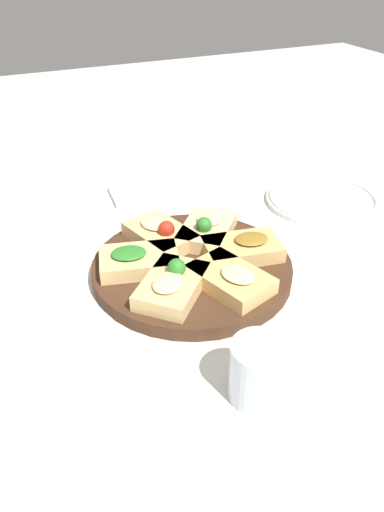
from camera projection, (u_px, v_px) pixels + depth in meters
name	position (u px, v px, depth m)	size (l,w,h in m)	color
ground_plane	(192.00, 274.00, 0.83)	(3.00, 3.00, 0.00)	silver
serving_board	(192.00, 268.00, 0.82)	(0.33, 0.33, 0.02)	#422819
focaccia_slice_0	(207.00, 229.00, 0.87)	(0.14, 0.15, 0.05)	#E5C689
focaccia_slice_1	(160.00, 234.00, 0.86)	(0.11, 0.14, 0.05)	#DBB775
focaccia_slice_2	(138.00, 260.00, 0.79)	(0.14, 0.11, 0.03)	#DBB775
focaccia_slice_3	(172.00, 284.00, 0.74)	(0.14, 0.14, 0.05)	#DBB775
focaccia_slice_4	(231.00, 279.00, 0.75)	(0.11, 0.14, 0.03)	tan
focaccia_slice_5	(243.00, 248.00, 0.82)	(0.14, 0.10, 0.03)	tan
plate_left	(323.00, 199.00, 1.04)	(0.23, 0.23, 0.02)	white
water_glass	(259.00, 371.00, 0.59)	(0.07, 0.07, 0.08)	silver
napkin_stack	(136.00, 193.00, 1.06)	(0.10, 0.09, 0.01)	white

